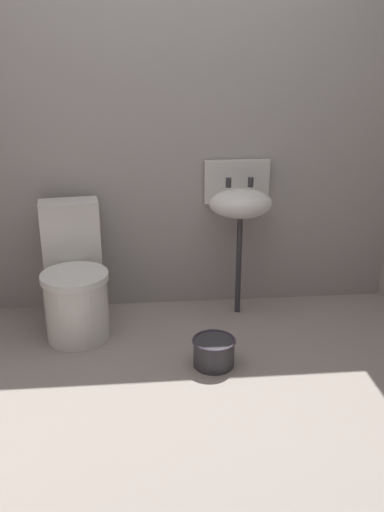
# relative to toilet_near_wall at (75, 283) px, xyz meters

# --- Properties ---
(ground_plane) EXTENTS (3.27, 2.91, 0.08)m
(ground_plane) POSITION_rel_toilet_near_wall_xyz_m (0.66, -0.91, -0.36)
(ground_plane) COLOR gray
(wall_back) EXTENTS (3.27, 0.10, 2.13)m
(wall_back) POSITION_rel_toilet_near_wall_xyz_m (0.66, 0.40, 0.74)
(wall_back) COLOR #9E9693
(wall_back) RESTS_ON ground
(toilet_near_wall) EXTENTS (0.46, 0.64, 0.78)m
(toilet_near_wall) POSITION_rel_toilet_near_wall_xyz_m (0.00, 0.00, 0.00)
(toilet_near_wall) COLOR silver
(toilet_near_wall) RESTS_ON ground
(sink) EXTENTS (0.42, 0.35, 0.99)m
(sink) POSITION_rel_toilet_near_wall_xyz_m (1.04, 0.19, 0.43)
(sink) COLOR #323134
(sink) RESTS_ON ground
(bucket) EXTENTS (0.24, 0.24, 0.16)m
(bucket) POSITION_rel_toilet_near_wall_xyz_m (0.79, -0.48, -0.24)
(bucket) COLOR #323134
(bucket) RESTS_ON ground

